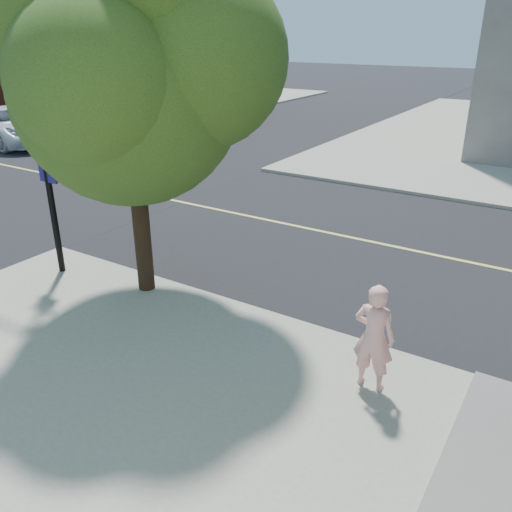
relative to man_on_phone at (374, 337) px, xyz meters
The scene contains 6 objects.
ground 7.28m from the man_on_phone, behind, with size 140.00×140.00×0.00m, color black.
road_ew 9.12m from the man_on_phone, 141.85° to the left, with size 140.00×9.00×0.01m, color black.
sidewalk_nw 37.68m from the man_on_phone, 143.13° to the left, with size 26.00×25.00×0.12m, color gray.
man_on_phone is the anchor object (origin of this frame).
street_tree 5.91m from the man_on_phone, behind, with size 4.93×4.48×6.54m.
car_a 22.04m from the man_on_phone, 157.69° to the left, with size 2.71×5.88×1.63m, color white.
Camera 1 is at (9.11, -7.29, 4.88)m, focal length 37.08 mm.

